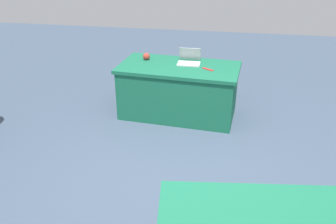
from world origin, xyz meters
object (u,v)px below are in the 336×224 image
object	(u,v)px
scissors_red	(208,69)
table_foreground	(179,90)
laptop_silver	(189,61)
yarn_ball	(146,56)

from	to	relation	value
scissors_red	table_foreground	bearing A→B (deg)	-157.30
table_foreground	laptop_silver	bearing A→B (deg)	-133.10
table_foreground	yarn_ball	distance (m)	0.69
table_foreground	scissors_red	distance (m)	0.57
laptop_silver	table_foreground	bearing A→B (deg)	46.43
table_foreground	scissors_red	size ratio (longest dim) A/B	9.73
table_foreground	laptop_silver	distance (m)	0.45
yarn_ball	scissors_red	size ratio (longest dim) A/B	0.57
yarn_ball	laptop_silver	bearing A→B (deg)	175.28
table_foreground	scissors_red	world-z (taller)	scissors_red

